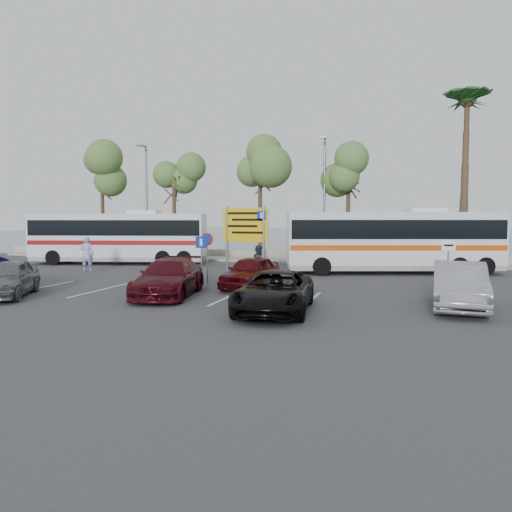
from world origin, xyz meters
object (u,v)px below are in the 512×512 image
(coach_bus_left, at_px, (119,239))
(coach_bus_right, at_px, (393,243))
(direction_sign, at_px, (245,231))
(pedestrian_near, at_px, (87,254))
(suv_black, at_px, (274,292))
(car_silver_b, at_px, (459,286))
(pedestrian_far, at_px, (259,263))
(street_lamp_right, at_px, (324,193))
(car_maroon, at_px, (169,278))
(car_red, at_px, (251,272))
(street_lamp_left, at_px, (146,195))
(car_silver_a, at_px, (7,278))

(coach_bus_left, distance_m, coach_bus_right, 17.18)
(direction_sign, bearing_deg, pedestrian_near, 169.78)
(suv_black, xyz_separation_m, car_silver_b, (5.80, 2.49, 0.11))
(coach_bus_left, xyz_separation_m, pedestrian_far, (11.12, -5.38, -0.76))
(street_lamp_right, height_order, car_maroon, street_lamp_right)
(suv_black, distance_m, car_silver_b, 6.31)
(coach_bus_right, distance_m, suv_black, 12.97)
(car_maroon, bearing_deg, street_lamp_right, 65.69)
(street_lamp_right, relative_size, suv_black, 1.66)
(car_red, bearing_deg, pedestrian_far, 102.34)
(street_lamp_left, relative_size, pedestrian_near, 4.08)
(street_lamp_left, distance_m, coach_bus_right, 18.31)
(coach_bus_right, bearing_deg, car_red, -127.22)
(coach_bus_right, distance_m, car_silver_a, 18.80)
(car_silver_b, xyz_separation_m, pedestrian_near, (-19.00, 6.01, 0.20))
(car_silver_a, distance_m, car_silver_b, 16.70)
(street_lamp_right, relative_size, car_silver_a, 1.89)
(direction_sign, relative_size, car_silver_b, 0.76)
(car_silver_b, height_order, pedestrian_far, pedestrian_far)
(street_lamp_left, xyz_separation_m, street_lamp_right, (13.00, 0.00, 0.00))
(coach_bus_right, relative_size, car_silver_b, 2.44)
(car_silver_b, bearing_deg, suv_black, -154.42)
(car_silver_a, distance_m, pedestrian_far, 10.92)
(car_maroon, xyz_separation_m, car_red, (2.40, 2.99, -0.03))
(coach_bus_right, xyz_separation_m, car_silver_a, (-14.01, -12.50, -0.92))
(street_lamp_left, height_order, car_silver_b, street_lamp_left)
(car_red, distance_m, pedestrian_far, 2.49)
(suv_black, xyz_separation_m, pedestrian_near, (-13.20, 8.50, 0.31))
(street_lamp_left, xyz_separation_m, coach_bus_left, (0.33, -4.17, -2.99))
(car_maroon, height_order, pedestrian_far, pedestrian_far)
(street_lamp_right, height_order, coach_bus_left, street_lamp_right)
(car_silver_a, height_order, suv_black, car_silver_a)
(coach_bus_left, height_order, car_silver_a, coach_bus_left)
(direction_sign, bearing_deg, street_lamp_left, 136.83)
(pedestrian_near, relative_size, pedestrian_far, 1.15)
(coach_bus_right, bearing_deg, street_lamp_left, 165.53)
(car_silver_a, height_order, pedestrian_near, pedestrian_near)
(coach_bus_left, bearing_deg, car_silver_b, -27.77)
(coach_bus_right, bearing_deg, suv_black, -104.78)
(direction_sign, height_order, car_red, direction_sign)
(car_silver_b, bearing_deg, pedestrian_far, 152.15)
(street_lamp_left, height_order, pedestrian_near, street_lamp_left)
(direction_sign, height_order, pedestrian_far, direction_sign)
(car_red, bearing_deg, car_silver_b, -12.79)
(street_lamp_right, bearing_deg, street_lamp_left, 180.00)
(car_maroon, bearing_deg, car_silver_b, -8.23)
(street_lamp_right, bearing_deg, suv_black, -85.96)
(coach_bus_left, bearing_deg, pedestrian_near, -81.20)
(street_lamp_right, distance_m, coach_bus_left, 13.67)
(car_red, bearing_deg, suv_black, -60.12)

